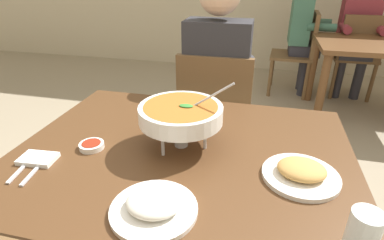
{
  "coord_description": "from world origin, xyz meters",
  "views": [
    {
      "loc": [
        0.25,
        -0.9,
        1.32
      ],
      "look_at": [
        0.0,
        0.15,
        0.78
      ],
      "focal_mm": 28.51,
      "sensor_mm": 36.0,
      "label": 1
    }
  ],
  "objects_px": {
    "appetizer_plate": "(301,172)",
    "dining_table_main": "(183,173)",
    "dining_table_far": "(374,57)",
    "patron_bg_left": "(358,28)",
    "drink_glass": "(361,238)",
    "chair_bg_middle": "(301,49)",
    "diner_main": "(218,76)",
    "patron_bg_middle": "(303,26)",
    "curry_bowl": "(181,114)",
    "sauce_dish": "(92,145)",
    "rice_plate": "(154,206)",
    "chair_diner_main": "(215,115)",
    "chair_bg_left": "(357,52)"
  },
  "relations": [
    {
      "from": "appetizer_plate",
      "to": "dining_table_main",
      "type": "bearing_deg",
      "value": 170.49
    },
    {
      "from": "chair_bg_middle",
      "to": "curry_bowl",
      "type": "bearing_deg",
      "value": -104.09
    },
    {
      "from": "chair_diner_main",
      "to": "diner_main",
      "type": "bearing_deg",
      "value": 90.0
    },
    {
      "from": "drink_glass",
      "to": "chair_bg_middle",
      "type": "height_order",
      "value": "chair_bg_middle"
    },
    {
      "from": "chair_diner_main",
      "to": "rice_plate",
      "type": "relative_size",
      "value": 3.75
    },
    {
      "from": "dining_table_far",
      "to": "chair_bg_left",
      "type": "bearing_deg",
      "value": 90.4
    },
    {
      "from": "patron_bg_left",
      "to": "patron_bg_middle",
      "type": "bearing_deg",
      "value": -178.53
    },
    {
      "from": "dining_table_far",
      "to": "patron_bg_left",
      "type": "distance_m",
      "value": 0.6
    },
    {
      "from": "dining_table_far",
      "to": "patron_bg_middle",
      "type": "height_order",
      "value": "patron_bg_middle"
    },
    {
      "from": "dining_table_main",
      "to": "dining_table_far",
      "type": "xyz_separation_m",
      "value": [
        1.21,
        2.09,
        -0.03
      ]
    },
    {
      "from": "sauce_dish",
      "to": "patron_bg_left",
      "type": "bearing_deg",
      "value": 61.3
    },
    {
      "from": "appetizer_plate",
      "to": "dining_table_far",
      "type": "distance_m",
      "value": 2.31
    },
    {
      "from": "drink_glass",
      "to": "chair_bg_middle",
      "type": "distance_m",
      "value": 2.98
    },
    {
      "from": "rice_plate",
      "to": "patron_bg_left",
      "type": "bearing_deg",
      "value": 68.73
    },
    {
      "from": "dining_table_far",
      "to": "patron_bg_left",
      "type": "bearing_deg",
      "value": 93.43
    },
    {
      "from": "diner_main",
      "to": "chair_bg_middle",
      "type": "relative_size",
      "value": 1.46
    },
    {
      "from": "sauce_dish",
      "to": "chair_bg_middle",
      "type": "bearing_deg",
      "value": 70.22
    },
    {
      "from": "chair_bg_middle",
      "to": "patron_bg_left",
      "type": "xyz_separation_m",
      "value": [
        0.54,
        0.06,
        0.24
      ]
    },
    {
      "from": "curry_bowl",
      "to": "patron_bg_left",
      "type": "bearing_deg",
      "value": 65.87
    },
    {
      "from": "appetizer_plate",
      "to": "drink_glass",
      "type": "relative_size",
      "value": 1.85
    },
    {
      "from": "rice_plate",
      "to": "drink_glass",
      "type": "height_order",
      "value": "drink_glass"
    },
    {
      "from": "dining_table_main",
      "to": "appetizer_plate",
      "type": "relative_size",
      "value": 5.04
    },
    {
      "from": "curry_bowl",
      "to": "chair_bg_middle",
      "type": "relative_size",
      "value": 0.37
    },
    {
      "from": "dining_table_main",
      "to": "dining_table_far",
      "type": "relative_size",
      "value": 1.21
    },
    {
      "from": "drink_glass",
      "to": "dining_table_far",
      "type": "relative_size",
      "value": 0.13
    },
    {
      "from": "rice_plate",
      "to": "dining_table_far",
      "type": "distance_m",
      "value": 2.7
    },
    {
      "from": "dining_table_far",
      "to": "chair_bg_middle",
      "type": "height_order",
      "value": "chair_bg_middle"
    },
    {
      "from": "curry_bowl",
      "to": "sauce_dish",
      "type": "distance_m",
      "value": 0.35
    },
    {
      "from": "chair_diner_main",
      "to": "drink_glass",
      "type": "xyz_separation_m",
      "value": [
        0.51,
        -1.11,
        0.27
      ]
    },
    {
      "from": "chair_bg_left",
      "to": "patron_bg_left",
      "type": "xyz_separation_m",
      "value": [
        -0.03,
        0.06,
        0.24
      ]
    },
    {
      "from": "dining_table_main",
      "to": "appetizer_plate",
      "type": "bearing_deg",
      "value": -9.51
    },
    {
      "from": "appetizer_plate",
      "to": "patron_bg_middle",
      "type": "xyz_separation_m",
      "value": [
        0.22,
        2.73,
        0.0
      ]
    },
    {
      "from": "appetizer_plate",
      "to": "chair_bg_middle",
      "type": "bearing_deg",
      "value": 85.08
    },
    {
      "from": "curry_bowl",
      "to": "drink_glass",
      "type": "bearing_deg",
      "value": -36.08
    },
    {
      "from": "rice_plate",
      "to": "drink_glass",
      "type": "bearing_deg",
      "value": -3.09
    },
    {
      "from": "appetizer_plate",
      "to": "patron_bg_left",
      "type": "xyz_separation_m",
      "value": [
        0.77,
        2.75,
        0.0
      ]
    },
    {
      "from": "diner_main",
      "to": "patron_bg_middle",
      "type": "height_order",
      "value": "same"
    },
    {
      "from": "dining_table_far",
      "to": "patron_bg_middle",
      "type": "xyz_separation_m",
      "value": [
        -0.58,
        0.57,
        0.15
      ]
    },
    {
      "from": "curry_bowl",
      "to": "dining_table_main",
      "type": "bearing_deg",
      "value": -68.97
    },
    {
      "from": "chair_diner_main",
      "to": "dining_table_far",
      "type": "bearing_deg",
      "value": 47.74
    },
    {
      "from": "diner_main",
      "to": "chair_bg_middle",
      "type": "bearing_deg",
      "value": 70.75
    },
    {
      "from": "chair_bg_left",
      "to": "chair_bg_middle",
      "type": "height_order",
      "value": "same"
    },
    {
      "from": "chair_diner_main",
      "to": "chair_bg_left",
      "type": "distance_m",
      "value": 2.21
    },
    {
      "from": "dining_table_main",
      "to": "patron_bg_middle",
      "type": "relative_size",
      "value": 0.92
    },
    {
      "from": "diner_main",
      "to": "appetizer_plate",
      "type": "xyz_separation_m",
      "value": [
        0.4,
        -0.86,
        -0.0
      ]
    },
    {
      "from": "dining_table_far",
      "to": "drink_glass",
      "type": "bearing_deg",
      "value": -106.05
    },
    {
      "from": "drink_glass",
      "to": "chair_bg_left",
      "type": "height_order",
      "value": "chair_bg_left"
    },
    {
      "from": "curry_bowl",
      "to": "chair_bg_middle",
      "type": "height_order",
      "value": "curry_bowl"
    },
    {
      "from": "chair_diner_main",
      "to": "sauce_dish",
      "type": "distance_m",
      "value": 0.92
    },
    {
      "from": "chair_diner_main",
      "to": "drink_glass",
      "type": "distance_m",
      "value": 1.25
    }
  ]
}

